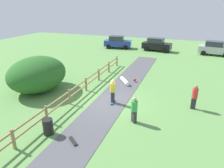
{
  "coord_description": "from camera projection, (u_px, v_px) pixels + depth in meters",
  "views": [
    {
      "loc": [
        4.75,
        -12.49,
        6.69
      ],
      "look_at": [
        -0.25,
        1.01,
        1.0
      ],
      "focal_mm": 32.86,
      "sensor_mm": 36.0,
      "label": 1
    }
  ],
  "objects": [
    {
      "name": "ground_plane",
      "position": [
        110.0,
        102.0,
        14.89
      ],
      "size": [
        60.0,
        60.0,
        0.0
      ],
      "primitive_type": "plane",
      "color": "#60934C"
    },
    {
      "name": "asphalt_path",
      "position": [
        110.0,
        102.0,
        14.88
      ],
      "size": [
        2.4,
        28.0,
        0.02
      ],
      "primitive_type": "cube",
      "color": "#515156",
      "rests_on": "ground_plane"
    },
    {
      "name": "wooden_fence",
      "position": [
        78.0,
        89.0,
        15.48
      ],
      "size": [
        0.12,
        18.12,
        1.1
      ],
      "color": "#997A51",
      "rests_on": "ground_plane"
    },
    {
      "name": "bush_large",
      "position": [
        37.0,
        74.0,
        16.47
      ],
      "size": [
        4.21,
        5.05,
        2.77
      ],
      "primitive_type": "ellipsoid",
      "color": "#286023",
      "rests_on": "ground_plane"
    },
    {
      "name": "trash_bin",
      "position": [
        48.0,
        127.0,
        11.11
      ],
      "size": [
        0.56,
        0.56,
        0.9
      ],
      "primitive_type": "cylinder",
      "color": "black",
      "rests_on": "ground_plane"
    },
    {
      "name": "skater_riding",
      "position": [
        113.0,
        90.0,
        14.39
      ],
      "size": [
        0.42,
        0.82,
        1.75
      ],
      "color": "#265999",
      "rests_on": "asphalt_path"
    },
    {
      "name": "skater_fallen",
      "position": [
        125.0,
        81.0,
        18.38
      ],
      "size": [
        1.54,
        1.57,
        0.36
      ],
      "color": "white",
      "rests_on": "asphalt_path"
    },
    {
      "name": "skateboard_loose",
      "position": [
        73.0,
        141.0,
        10.56
      ],
      "size": [
        0.75,
        0.65,
        0.08
      ],
      "color": "black",
      "rests_on": "asphalt_path"
    },
    {
      "name": "bystander_red",
      "position": [
        195.0,
        96.0,
        13.61
      ],
      "size": [
        0.41,
        0.41,
        1.71
      ],
      "color": "#2D2D33",
      "rests_on": "ground_plane"
    },
    {
      "name": "bystander_green",
      "position": [
        134.0,
        109.0,
        12.06
      ],
      "size": [
        0.54,
        0.54,
        1.64
      ],
      "color": "#2D2D33",
      "rests_on": "ground_plane"
    },
    {
      "name": "parked_car_blue",
      "position": [
        117.0,
        42.0,
        32.52
      ],
      "size": [
        4.44,
        2.56,
        1.92
      ],
      "color": "#283D99",
      "rests_on": "ground_plane"
    },
    {
      "name": "parked_car_black",
      "position": [
        156.0,
        45.0,
        30.55
      ],
      "size": [
        4.38,
        2.39,
        1.92
      ],
      "color": "black",
      "rests_on": "ground_plane"
    },
    {
      "name": "parked_car_silver",
      "position": [
        215.0,
        48.0,
        27.98
      ],
      "size": [
        4.39,
        2.42,
        1.92
      ],
      "color": "#B7B7BC",
      "rests_on": "ground_plane"
    }
  ]
}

